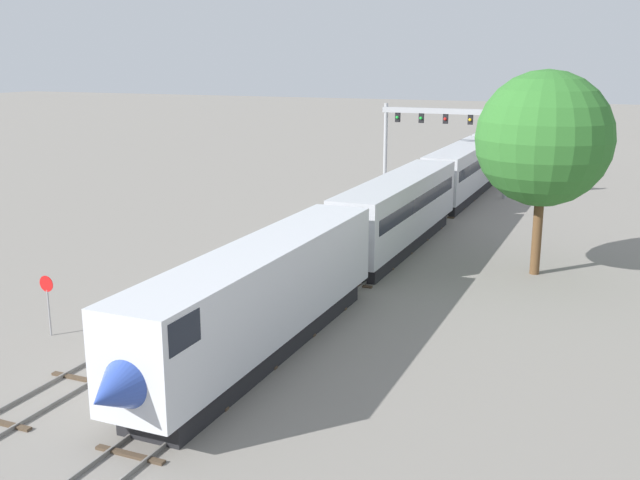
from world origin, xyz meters
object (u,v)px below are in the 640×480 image
at_px(stop_sign, 48,297).
at_px(signal_gantry, 445,129).
at_px(trackside_tree_left, 544,139).
at_px(passenger_train, 437,187).

bearing_deg(stop_sign, signal_gantry, 79.81).
bearing_deg(trackside_tree_left, stop_sign, -135.18).
height_order(signal_gantry, trackside_tree_left, trackside_tree_left).
distance_m(signal_gantry, stop_sign, 44.02).
relative_size(passenger_train, trackside_tree_left, 6.67).
height_order(passenger_train, signal_gantry, signal_gantry).
height_order(passenger_train, stop_sign, passenger_train).
distance_m(passenger_train, stop_sign, 33.40).
distance_m(signal_gantry, trackside_tree_left, 26.68).
bearing_deg(stop_sign, trackside_tree_left, 44.82).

